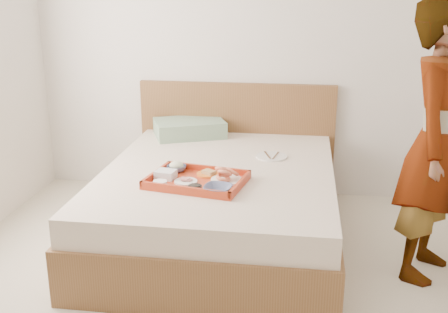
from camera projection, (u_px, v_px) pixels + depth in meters
name	position (u px, v px, depth m)	size (l,w,h in m)	color
wall_back	(243.00, 40.00, 4.43)	(3.50, 0.01, 2.60)	silver
bed	(219.00, 204.00, 3.81)	(1.65, 2.00, 0.53)	brown
headboard	(236.00, 138.00, 4.66)	(1.65, 0.06, 0.95)	brown
pillow	(190.00, 128.00, 4.51)	(0.55, 0.38, 0.13)	#93B493
tray	(197.00, 180.00, 3.44)	(0.59, 0.43, 0.05)	#AD2D18
prawn_plate	(227.00, 180.00, 3.45)	(0.20, 0.20, 0.01)	white
navy_bowl_big	(218.00, 189.00, 3.26)	(0.17, 0.17, 0.04)	#1D2A4B
sauce_dish	(195.00, 188.00, 3.29)	(0.09, 0.09, 0.03)	black
meat_plate	(186.00, 182.00, 3.42)	(0.15, 0.15, 0.01)	white
bread_plate	(208.00, 174.00, 3.56)	(0.14, 0.14, 0.01)	orange
salad_bowl	(177.00, 168.00, 3.62)	(0.13, 0.13, 0.04)	#1D2A4B
plastic_tub	(166.00, 174.00, 3.49)	(0.12, 0.10, 0.05)	silver
cheese_round	(160.00, 183.00, 3.37)	(0.09, 0.09, 0.03)	white
dinner_plate	(271.00, 157.00, 3.97)	(0.23, 0.23, 0.01)	white
person	(437.00, 143.00, 3.21)	(0.61, 0.40, 1.69)	#EEE7CF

